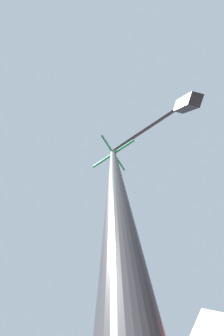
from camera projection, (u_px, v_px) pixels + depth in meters
The scene contains 1 object.
traffic_signal_near at pixel (155, 128), 2.90m from camera, with size 2.17×2.04×5.86m.
Camera 1 is at (-6.97, -6.92, 1.14)m, focal length 16.14 mm.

